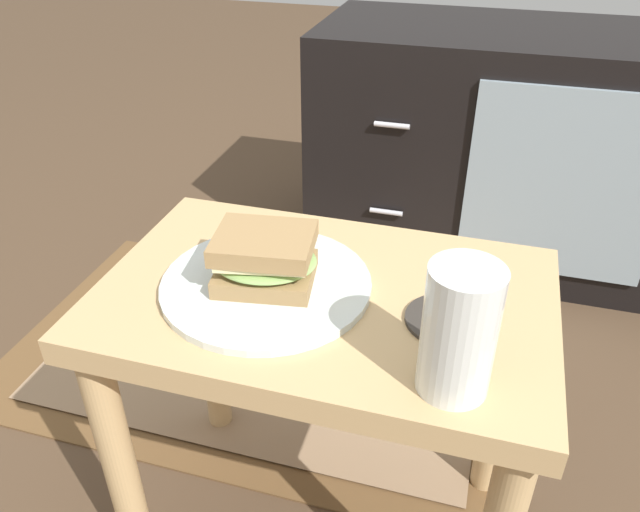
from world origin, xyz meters
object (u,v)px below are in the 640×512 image
object	(u,v)px
tv_cabinet	(509,148)
beer_glass	(459,334)
plate	(266,284)
coaster	(448,320)
sandwich_front	(265,259)

from	to	relation	value
tv_cabinet	beer_glass	bearing A→B (deg)	-92.63
plate	coaster	distance (m)	0.22
tv_cabinet	sandwich_front	world-z (taller)	tv_cabinet
tv_cabinet	plate	world-z (taller)	tv_cabinet
sandwich_front	coaster	distance (m)	0.23
plate	sandwich_front	bearing A→B (deg)	0.00
tv_cabinet	plate	distance (m)	1.02
beer_glass	plate	bearing A→B (deg)	155.64
beer_glass	coaster	bearing A→B (deg)	98.34
tv_cabinet	plate	bearing A→B (deg)	-106.71
coaster	sandwich_front	bearing A→B (deg)	178.57
coaster	beer_glass	bearing A→B (deg)	-81.66
tv_cabinet	sandwich_front	xyz separation A→B (m)	(-0.29, -0.96, 0.21)
plate	coaster	size ratio (longest dim) A/B	2.66
tv_cabinet	coaster	size ratio (longest dim) A/B	9.75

